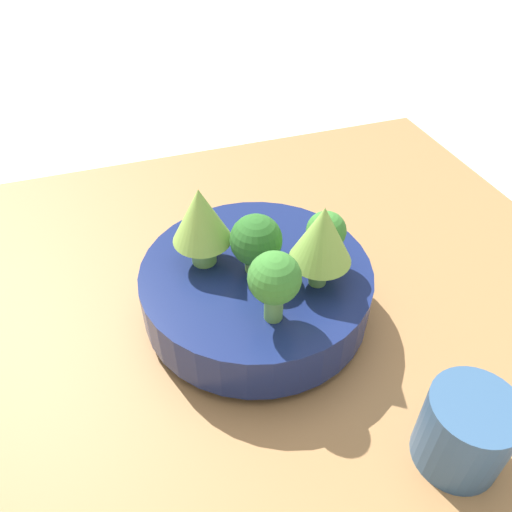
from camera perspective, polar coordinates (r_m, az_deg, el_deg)
ground_plane at (r=0.64m, az=-1.03°, el=-11.04°), size 6.00×6.00×0.00m
table at (r=0.62m, az=-1.05°, el=-9.89°), size 0.99×0.89×0.04m
bowl at (r=0.60m, az=0.00°, el=-3.70°), size 0.27×0.27×0.07m
romanesco_piece_far at (r=0.52m, az=7.57°, el=2.27°), size 0.07×0.07×0.10m
broccoli_floret_back at (r=0.49m, az=2.12°, el=-2.79°), size 0.05×0.05×0.08m
romanesco_piece_near at (r=0.55m, az=-6.34°, el=4.31°), size 0.07×0.07×0.10m
broccoli_floret_center at (r=0.55m, az=0.00°, el=1.67°), size 0.06×0.06×0.07m
broccoli_floret_left at (r=0.56m, az=7.98°, el=2.51°), size 0.05×0.05×0.07m
cup at (r=0.52m, az=22.73°, el=-17.96°), size 0.08×0.08×0.09m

